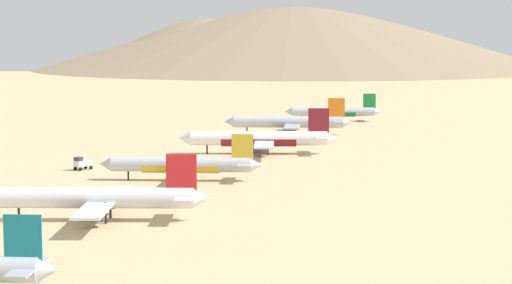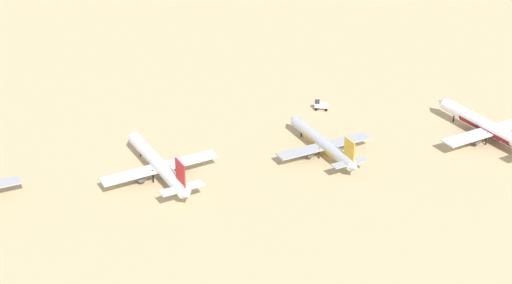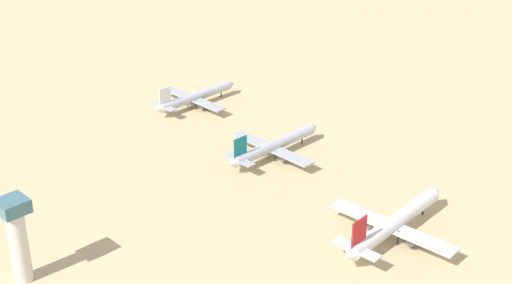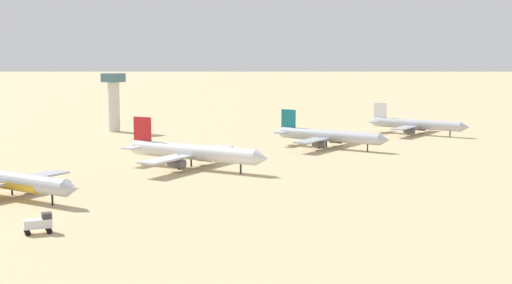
{
  "view_description": "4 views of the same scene",
  "coord_description": "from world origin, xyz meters",
  "px_view_note": "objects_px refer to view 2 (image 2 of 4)",
  "views": [
    {
      "loc": [
        -34.97,
        255.88,
        39.44
      ],
      "look_at": [
        -12.03,
        -58.71,
        3.7
      ],
      "focal_mm": 67.44,
      "sensor_mm": 36.0,
      "label": 1
    },
    {
      "loc": [
        -190.14,
        122.93,
        121.41
      ],
      "look_at": [
        16.35,
        21.86,
        3.04
      ],
      "focal_mm": 51.79,
      "sensor_mm": 36.0,
      "label": 2
    },
    {
      "loc": [
        -137.15,
        -37.51,
        113.38
      ],
      "look_at": [
        20.74,
        122.59,
        6.18
      ],
      "focal_mm": 50.41,
      "sensor_mm": 36.0,
      "label": 3
    },
    {
      "loc": [
        145.92,
        -107.96,
        35.63
      ],
      "look_at": [
        18.02,
        85.26,
        5.31
      ],
      "focal_mm": 52.12,
      "sensor_mm": 36.0,
      "label": 4
    }
  ],
  "objects_px": {
    "parked_jet_2": "(489,127)",
    "service_truck": "(321,105)",
    "parked_jet_4": "(158,164)",
    "parked_jet_3": "(323,143)"
  },
  "relations": [
    {
      "from": "parked_jet_2",
      "to": "service_truck",
      "type": "bearing_deg",
      "value": 39.85
    },
    {
      "from": "parked_jet_3",
      "to": "service_truck",
      "type": "height_order",
      "value": "parked_jet_3"
    },
    {
      "from": "parked_jet_4",
      "to": "service_truck",
      "type": "relative_size",
      "value": 8.72
    },
    {
      "from": "parked_jet_2",
      "to": "parked_jet_3",
      "type": "height_order",
      "value": "parked_jet_2"
    },
    {
      "from": "parked_jet_4",
      "to": "service_truck",
      "type": "xyz_separation_m",
      "value": [
        22.25,
        -74.67,
        -2.72
      ]
    },
    {
      "from": "parked_jet_2",
      "to": "parked_jet_4",
      "type": "relative_size",
      "value": 1.06
    },
    {
      "from": "parked_jet_2",
      "to": "parked_jet_4",
      "type": "distance_m",
      "value": 118.51
    },
    {
      "from": "service_truck",
      "to": "parked_jet_2",
      "type": "bearing_deg",
      "value": -140.15
    },
    {
      "from": "parked_jet_3",
      "to": "parked_jet_4",
      "type": "height_order",
      "value": "parked_jet_4"
    },
    {
      "from": "parked_jet_2",
      "to": "service_truck",
      "type": "relative_size",
      "value": 9.25
    }
  ]
}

